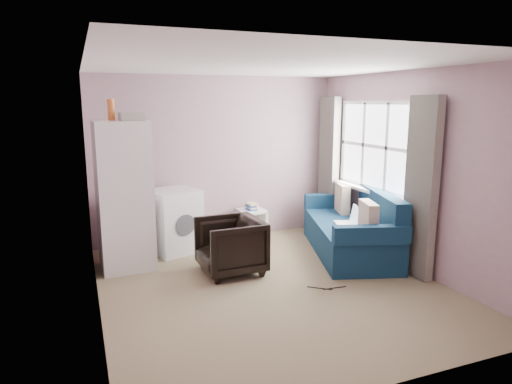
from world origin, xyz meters
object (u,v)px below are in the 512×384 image
washing_machine (174,219)px  side_table (251,221)px  fridge (124,195)px  armchair (230,243)px  sofa (354,230)px

washing_machine → side_table: (1.28, 0.24, -0.21)m
fridge → washing_machine: size_ratio=2.40×
armchair → washing_machine: (-0.49, 1.09, 0.08)m
armchair → washing_machine: washing_machine is taller
side_table → washing_machine: bearing=-169.2°
armchair → side_table: size_ratio=1.39×
fridge → sofa: size_ratio=0.96×
fridge → sofa: (3.04, -0.59, -0.62)m
washing_machine → sofa: bearing=-41.7°
side_table → armchair: bearing=-120.7°
armchair → fridge: (-1.18, 0.67, 0.58)m
fridge → sofa: fridge is taller
side_table → sofa: size_ratio=0.25×
armchair → sofa: size_ratio=0.34×
armchair → fridge: size_ratio=0.36×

